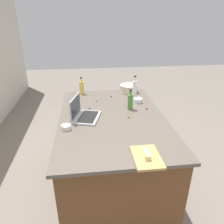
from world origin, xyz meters
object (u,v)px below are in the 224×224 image
object	(u,v)px
cutting_board	(147,157)
ramekin_medium	(138,100)
laptop	(83,114)
bottle_vinegar	(135,88)
bottle_olive	(130,102)
bottle_oil	(82,87)
ramekin_small	(66,127)
butter_stick_left	(147,154)
mixing_bowl_large	(129,88)

from	to	relation	value
cutting_board	ramekin_medium	bearing A→B (deg)	-9.82
laptop	bottle_vinegar	world-z (taller)	bottle_vinegar
bottle_olive	ramekin_medium	world-z (taller)	bottle_olive
bottle_oil	bottle_vinegar	distance (m)	0.67
bottle_vinegar	ramekin_small	xyz separation A→B (m)	(-0.74, 0.78, -0.09)
cutting_board	ramekin_small	size ratio (longest dim) A/B	3.33
laptop	bottle_olive	distance (m)	0.52
cutting_board	butter_stick_left	xyz separation A→B (m)	(-0.00, 0.00, 0.03)
bottle_vinegar	ramekin_small	world-z (taller)	bottle_vinegar
bottle_vinegar	ramekin_medium	distance (m)	0.21
cutting_board	ramekin_small	bearing A→B (deg)	50.49
mixing_bowl_large	bottle_olive	xyz separation A→B (m)	(-0.55, 0.09, 0.04)
laptop	bottle_olive	xyz separation A→B (m)	(0.16, -0.50, 0.04)
butter_stick_left	ramekin_medium	bearing A→B (deg)	-9.81
ramekin_medium	cutting_board	bearing A→B (deg)	170.18
butter_stick_left	mixing_bowl_large	bearing A→B (deg)	-5.93
mixing_bowl_large	bottle_olive	bearing A→B (deg)	170.32
laptop	ramekin_small	world-z (taller)	laptop
bottle_olive	bottle_vinegar	xyz separation A→B (m)	(0.37, -0.13, 0.02)
laptop	bottle_oil	xyz separation A→B (m)	(0.70, 0.02, 0.04)
mixing_bowl_large	ramekin_small	bearing A→B (deg)	140.88
bottle_vinegar	mixing_bowl_large	bearing A→B (deg)	11.51
mixing_bowl_large	bottle_vinegar	world-z (taller)	bottle_vinegar
laptop	ramekin_medium	world-z (taller)	laptop
butter_stick_left	ramekin_medium	distance (m)	1.06
butter_stick_left	ramekin_medium	size ratio (longest dim) A/B	1.08
bottle_vinegar	butter_stick_left	distance (m)	1.25
bottle_olive	ramekin_medium	distance (m)	0.23
cutting_board	ramekin_small	xyz separation A→B (m)	(0.49, 0.60, 0.01)
bottle_oil	bottle_olive	xyz separation A→B (m)	(-0.55, -0.52, 0.00)
laptop	cutting_board	distance (m)	0.83
mixing_bowl_large	cutting_board	bearing A→B (deg)	174.07
ramekin_medium	ramekin_small	bearing A→B (deg)	125.14
bottle_oil	ramekin_medium	size ratio (longest dim) A/B	2.18
bottle_olive	bottle_vinegar	size ratio (longest dim) A/B	0.84
laptop	ramekin_medium	distance (m)	0.71
laptop	bottle_oil	world-z (taller)	bottle_oil
laptop	mixing_bowl_large	distance (m)	0.92
mixing_bowl_large	bottle_vinegar	size ratio (longest dim) A/B	0.88
mixing_bowl_large	butter_stick_left	world-z (taller)	mixing_bowl_large
bottle_olive	ramekin_small	size ratio (longest dim) A/B	2.63
bottle_vinegar	cutting_board	distance (m)	1.25
cutting_board	bottle_oil	bearing A→B (deg)	18.24
bottle_oil	ramekin_medium	world-z (taller)	bottle_oil
laptop	cutting_board	world-z (taller)	laptop
bottle_oil	butter_stick_left	world-z (taller)	bottle_oil
mixing_bowl_large	laptop	bearing A→B (deg)	140.08
mixing_bowl_large	ramekin_small	distance (m)	1.18
ramekin_small	bottle_vinegar	bearing A→B (deg)	-46.63
laptop	bottle_oil	distance (m)	0.71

